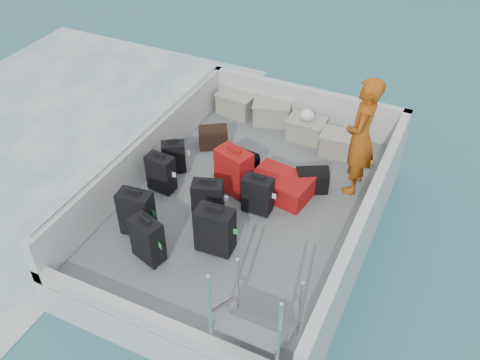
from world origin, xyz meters
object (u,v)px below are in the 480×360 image
object	(u,v)px
suitcase_0	(137,214)
suitcase_8	(281,186)
suitcase_4	(208,201)
suitcase_2	(174,157)
crate_1	(272,113)
passenger	(361,137)
suitcase_6	(215,230)
suitcase_7	(258,195)
crate_2	(306,130)
crate_3	(339,145)
suitcase_1	(161,173)
crate_0	(236,104)
suitcase_5	(234,171)
suitcase_3	(148,240)

from	to	relation	value
suitcase_0	suitcase_8	xyz separation A→B (m)	(1.46, 1.60, -0.18)
suitcase_0	suitcase_4	distance (m)	0.99
suitcase_2	crate_1	xyz separation A→B (m)	(0.83, 1.97, -0.08)
passenger	suitcase_0	bearing A→B (deg)	-49.36
suitcase_6	suitcase_7	xyz separation A→B (m)	(0.19, 0.94, -0.05)
suitcase_6	crate_2	size ratio (longest dim) A/B	1.15
suitcase_8	suitcase_4	bearing A→B (deg)	150.39
crate_3	passenger	bearing A→B (deg)	-58.12
suitcase_6	crate_3	xyz separation A→B (m)	(0.83, 2.80, -0.16)
crate_1	crate_2	xyz separation A→B (m)	(0.73, -0.23, -0.01)
suitcase_4	crate_3	world-z (taller)	suitcase_4
suitcase_0	suitcase_1	size ratio (longest dim) A/B	1.16
suitcase_6	suitcase_7	size ratio (longest dim) A/B	1.16
crate_1	crate_0	bearing A→B (deg)	180.00
suitcase_5	suitcase_4	bearing A→B (deg)	-77.22
suitcase_3	suitcase_8	size ratio (longest dim) A/B	0.75
suitcase_1	crate_2	distance (m)	2.68
suitcase_3	crate_1	xyz separation A→B (m)	(0.16, 3.73, -0.14)
suitcase_2	suitcase_8	xyz separation A→B (m)	(1.74, 0.18, -0.09)
suitcase_3	passenger	world-z (taller)	passenger
suitcase_7	suitcase_3	bearing A→B (deg)	-123.31
crate_1	crate_2	size ratio (longest dim) A/B	1.05
crate_1	suitcase_0	bearing A→B (deg)	-99.27
suitcase_6	crate_3	bearing A→B (deg)	69.51
passenger	suitcase_1	bearing A→B (deg)	-65.93
suitcase_7	crate_3	world-z (taller)	suitcase_7
suitcase_4	crate_0	bearing A→B (deg)	88.59
suitcase_3	suitcase_7	bearing A→B (deg)	75.28
suitcase_4	suitcase_7	distance (m)	0.71
crate_1	suitcase_2	bearing A→B (deg)	-112.89
suitcase_8	crate_3	bearing A→B (deg)	-9.83
suitcase_0	passenger	bearing A→B (deg)	36.94
suitcase_7	crate_0	world-z (taller)	suitcase_7
crate_2	suitcase_3	bearing A→B (deg)	-104.39
suitcase_2	crate_0	xyz separation A→B (m)	(0.14, 1.97, -0.07)
suitcase_0	crate_0	bearing A→B (deg)	86.12
suitcase_5	suitcase_7	world-z (taller)	suitcase_5
suitcase_7	crate_2	distance (m)	2.04
suitcase_3	suitcase_6	distance (m)	0.88
suitcase_5	suitcase_6	bearing A→B (deg)	-58.23
crate_3	suitcase_6	bearing A→B (deg)	-106.49
suitcase_3	suitcase_8	distance (m)	2.22
suitcase_2	suitcase_5	xyz separation A→B (m)	(1.06, -0.03, 0.10)
suitcase_0	crate_2	xyz separation A→B (m)	(1.29, 3.15, -0.17)
suitcase_2	passenger	xyz separation A→B (m)	(2.66, 0.82, 0.66)
suitcase_6	crate_2	world-z (taller)	suitcase_6
crate_3	suitcase_8	bearing A→B (deg)	-108.59
suitcase_4	suitcase_8	distance (m)	1.19
suitcase_4	suitcase_6	size ratio (longest dim) A/B	0.94
suitcase_8	suitcase_3	bearing A→B (deg)	159.86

